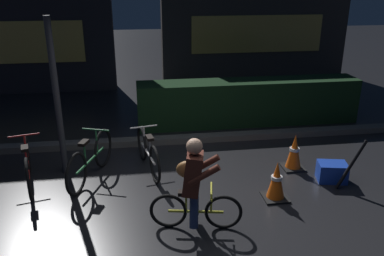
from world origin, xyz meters
The scene contains 14 objects.
ground_plane centered at (0.00, 0.00, 0.00)m, with size 40.00×40.00×0.00m, color black.
sidewalk_curb centered at (0.00, 2.20, 0.06)m, with size 12.00×0.24×0.12m, color #56544F.
hedge_row centered at (1.80, 3.10, 0.48)m, with size 4.80×0.70×0.96m, color black.
storefront_left centered at (-3.75, 6.50, 2.31)m, with size 5.21×0.54×4.65m.
storefront_right centered at (3.12, 7.20, 2.21)m, with size 5.77×0.54×4.44m.
street_post centered at (-1.83, 1.20, 1.26)m, with size 0.10×0.10×2.52m, color #2D2D33.
parked_bike_left_mid centered at (-2.31, 0.86, 0.34)m, with size 0.50×1.56×0.74m.
parked_bike_center_left centered at (-1.37, 0.91, 0.34)m, with size 0.61×1.55×0.75m.
parked_bike_center_right centered at (-0.46, 1.09, 0.32)m, with size 0.46×1.48×0.69m.
traffic_cone_near centered at (1.33, -0.10, 0.28)m, with size 0.36×0.36×0.59m.
traffic_cone_far centered at (1.96, 0.80, 0.29)m, with size 0.36×0.36×0.61m.
blue_crate centered at (2.39, 0.30, 0.15)m, with size 0.44×0.32×0.30m, color #193DB7.
cyclist centered at (0.05, -0.63, 0.63)m, with size 1.18×0.59×1.25m.
closed_umbrella centered at (2.55, 0.05, 0.39)m, with size 0.05×0.05×0.85m, color black.
Camera 1 is at (-0.61, -4.99, 3.05)m, focal length 37.48 mm.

